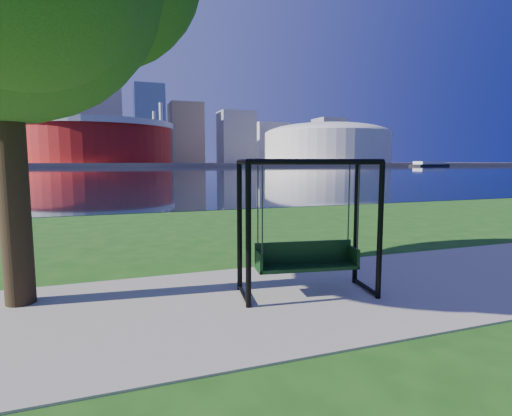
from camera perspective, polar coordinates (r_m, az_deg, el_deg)
name	(u,v)px	position (r m, az deg, el deg)	size (l,w,h in m)	color
ground	(265,291)	(7.29, 1.23, -11.74)	(900.00, 900.00, 0.00)	#1E5114
path	(275,299)	(6.85, 2.76, -12.84)	(120.00, 4.00, 0.03)	#9E937F
river	(123,171)	(108.52, -18.43, 5.00)	(900.00, 180.00, 0.02)	black
far_bank	(116,164)	(312.48, -19.33, 5.94)	(900.00, 228.00, 2.00)	#937F60
stadium	(97,141)	(241.88, -21.71, 8.91)	(83.00, 83.00, 32.00)	maroon
arena	(327,142)	(278.19, 10.10, 9.24)	(84.00, 84.00, 26.56)	beige
skyline	(108,118)	(327.60, -20.34, 12.03)	(392.00, 66.00, 96.50)	gray
swing	(307,230)	(6.87, 7.28, -3.19)	(2.41, 1.32, 2.34)	black
barge	(430,164)	(254.61, 23.55, 5.78)	(29.67, 14.36, 2.87)	black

